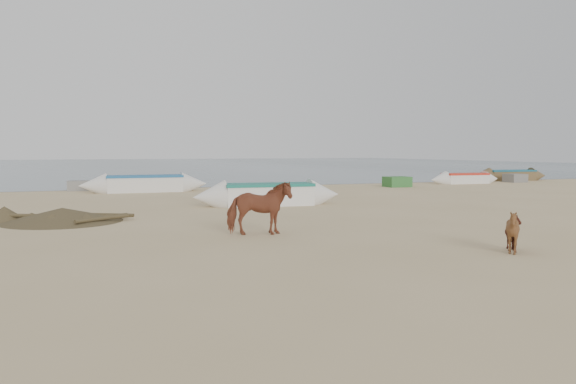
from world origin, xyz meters
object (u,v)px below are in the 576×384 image
object	(u,v)px
cow_adult	(259,208)
near_canoe	(268,194)
calf_right	(517,234)
calf_front	(513,232)

from	to	relation	value
cow_adult	near_canoe	size ratio (longest dim) A/B	0.28
cow_adult	near_canoe	world-z (taller)	cow_adult
cow_adult	calf_right	size ratio (longest dim) A/B	2.17
calf_right	near_canoe	xyz separation A→B (m)	(-1.92, 12.10, 0.06)
cow_adult	calf_front	size ratio (longest dim) A/B	1.76
calf_front	near_canoe	bearing A→B (deg)	-179.12
near_canoe	cow_adult	bearing A→B (deg)	-105.90
near_canoe	calf_right	bearing A→B (deg)	-76.63
cow_adult	near_canoe	bearing A→B (deg)	-6.43
calf_front	calf_right	distance (m)	0.41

